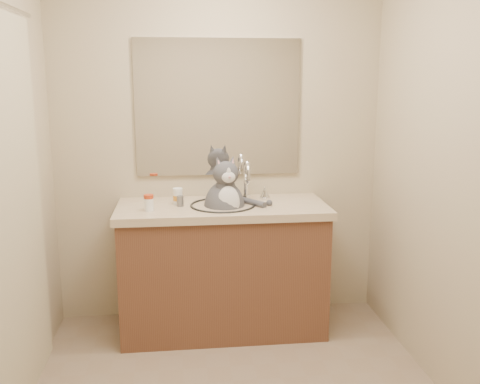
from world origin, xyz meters
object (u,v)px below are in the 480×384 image
Objects in this scene: cat at (225,204)px; grey_canister at (180,201)px; pill_bottle_orange at (178,197)px; pill_bottle_redcap at (149,203)px.

cat is 0.28m from grey_canister.
pill_bottle_orange is at bearing 157.28° from cat.
grey_canister is (-0.28, 0.01, 0.02)m from cat.
grey_canister is at bearing -75.42° from pill_bottle_orange.
cat is 0.48m from pill_bottle_redcap.
pill_bottle_redcap is at bearing -152.45° from grey_canister.
grey_canister is (0.01, -0.06, -0.02)m from pill_bottle_orange.
pill_bottle_redcap is 0.96× the size of pill_bottle_orange.
pill_bottle_orange is (0.18, 0.16, -0.00)m from pill_bottle_redcap.
pill_bottle_orange is 1.54× the size of grey_canister.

